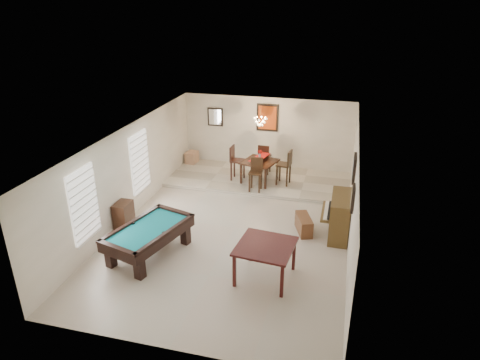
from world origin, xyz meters
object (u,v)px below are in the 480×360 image
at_px(upright_piano, 335,216).
at_px(dining_chair_east, 284,167).
at_px(square_table, 265,261).
at_px(dining_table, 259,169).
at_px(pool_table, 149,241).
at_px(chandelier, 260,118).
at_px(dining_chair_north, 265,159).
at_px(dining_chair_west, 238,163).
at_px(flower_vase, 260,154).
at_px(piano_bench, 304,224).
at_px(corner_bench, 192,157).
at_px(dining_chair_south, 256,175).
at_px(apothecary_chest, 124,217).

distance_m(upright_piano, dining_chair_east, 3.22).
height_order(square_table, dining_table, dining_table).
height_order(pool_table, square_table, square_table).
distance_m(dining_chair_east, chandelier, 1.74).
xyz_separation_m(square_table, dining_chair_north, (-1.16, 5.76, 0.23)).
bearing_deg(square_table, dining_chair_west, 111.07).
distance_m(flower_vase, dining_chair_north, 0.90).
height_order(pool_table, dining_chair_west, dining_chair_west).
bearing_deg(dining_chair_east, flower_vase, -82.34).
height_order(piano_bench, dining_chair_north, dining_chair_north).
xyz_separation_m(dining_chair_east, corner_bench, (-3.56, 1.10, -0.37)).
xyz_separation_m(upright_piano, piano_bench, (-0.77, -0.06, -0.33)).
bearing_deg(dining_chair_west, dining_chair_north, -40.79).
height_order(dining_chair_west, dining_chair_east, dining_chair_east).
bearing_deg(pool_table, chandelier, 87.66).
bearing_deg(upright_piano, dining_chair_north, 126.08).
distance_m(dining_chair_south, dining_chair_east, 1.06).
height_order(dining_table, dining_chair_west, dining_chair_west).
bearing_deg(apothecary_chest, dining_chair_west, 61.51).
relative_size(flower_vase, dining_chair_east, 0.23).
xyz_separation_m(square_table, piano_bench, (0.61, 2.22, -0.19)).
distance_m(upright_piano, piano_bench, 0.84).
bearing_deg(dining_chair_east, dining_chair_west, -81.75).
bearing_deg(chandelier, dining_chair_west, -161.12).
height_order(pool_table, piano_bench, pool_table).
height_order(flower_vase, corner_bench, flower_vase).
bearing_deg(dining_chair_west, corner_bench, 64.05).
xyz_separation_m(upright_piano, dining_chair_south, (-2.52, 1.96, 0.09)).
relative_size(upright_piano, dining_chair_south, 1.27).
bearing_deg(apothecary_chest, flower_vase, 53.86).
distance_m(apothecary_chest, chandelier, 5.27).
xyz_separation_m(dining_table, dining_chair_south, (0.03, -0.74, 0.10)).
bearing_deg(dining_table, chandelier, 103.85).
height_order(dining_table, dining_chair_south, dining_chair_south).
bearing_deg(dining_chair_north, apothecary_chest, 63.13).
xyz_separation_m(square_table, flower_vase, (-1.18, 4.98, 0.68)).
relative_size(flower_vase, chandelier, 0.43).
distance_m(upright_piano, dining_chair_west, 4.25).
xyz_separation_m(apothecary_chest, chandelier, (2.78, 4.10, 1.79)).
bearing_deg(piano_bench, square_table, -105.22).
xyz_separation_m(upright_piano, dining_chair_west, (-3.29, 2.68, 0.14)).
height_order(piano_bench, dining_chair_south, dining_chair_south).
bearing_deg(square_table, piano_bench, 74.78).
xyz_separation_m(flower_vase, dining_chair_north, (0.02, 0.78, -0.45)).
relative_size(piano_bench, dining_chair_north, 0.77).
distance_m(apothecary_chest, dining_chair_south, 4.26).
bearing_deg(dining_table, dining_chair_north, 88.77).
distance_m(dining_chair_north, dining_chair_east, 1.11).
relative_size(apothecary_chest, flower_vase, 3.18).
bearing_deg(dining_chair_south, square_table, -75.31).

